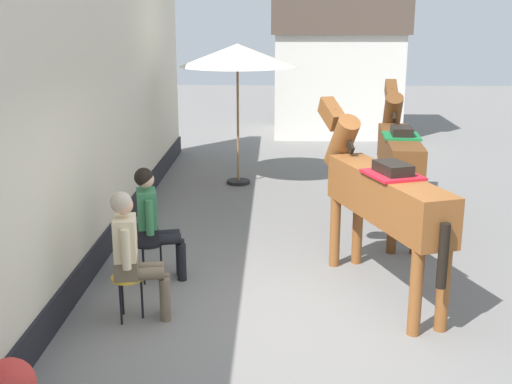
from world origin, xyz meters
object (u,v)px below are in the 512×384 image
at_px(saddled_horse_far, 398,152).
at_px(cafe_parasol, 237,56).
at_px(seated_visitor_near, 132,249).
at_px(seated_visitor_far, 153,218).
at_px(saddled_horse_near, 381,194).

distance_m(saddled_horse_far, cafe_parasol, 3.76).
height_order(seated_visitor_near, saddled_horse_far, saddled_horse_far).
relative_size(seated_visitor_far, cafe_parasol, 0.54).
xyz_separation_m(seated_visitor_far, saddled_horse_far, (3.23, 2.08, 0.38)).
bearing_deg(seated_visitor_far, cafe_parasol, 80.90).
bearing_deg(seated_visitor_far, saddled_horse_near, -4.90).
relative_size(seated_visitor_near, cafe_parasol, 0.54).
distance_m(seated_visitor_near, cafe_parasol, 5.94).
height_order(saddled_horse_near, saddled_horse_far, same).
relative_size(seated_visitor_far, saddled_horse_far, 0.46).
bearing_deg(cafe_parasol, seated_visitor_near, -97.67).
xyz_separation_m(seated_visitor_far, cafe_parasol, (0.74, 4.63, 1.59)).
xyz_separation_m(seated_visitor_near, cafe_parasol, (0.76, 5.68, 1.59)).
height_order(saddled_horse_near, cafe_parasol, cafe_parasol).
bearing_deg(saddled_horse_far, seated_visitor_near, -136.08).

